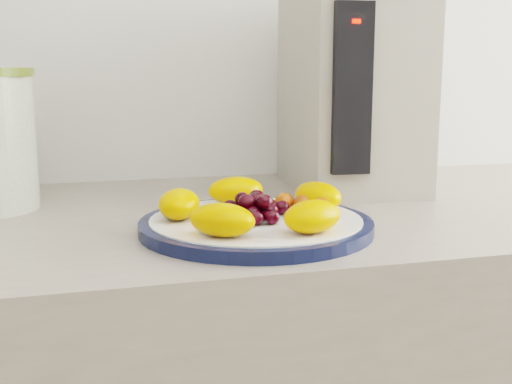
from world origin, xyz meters
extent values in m
cylinder|color=#0D1535|center=(-0.03, 1.07, 0.91)|extent=(0.29, 0.29, 0.01)
cylinder|color=white|center=(-0.03, 1.07, 0.91)|extent=(0.26, 0.26, 0.02)
cube|color=#A79F91|center=(0.20, 1.32, 1.07)|extent=(0.21, 0.28, 0.33)
cube|color=black|center=(0.14, 1.19, 1.07)|extent=(0.06, 0.02, 0.25)
cube|color=#FF0C05|center=(0.14, 1.18, 1.16)|extent=(0.01, 0.01, 0.01)
ellipsoid|color=orange|center=(0.06, 1.10, 0.94)|extent=(0.07, 0.09, 0.04)
ellipsoid|color=orange|center=(-0.03, 1.17, 0.94)|extent=(0.08, 0.05, 0.04)
ellipsoid|color=orange|center=(-0.12, 1.09, 0.94)|extent=(0.07, 0.09, 0.04)
ellipsoid|color=orange|center=(-0.09, 1.00, 0.94)|extent=(0.09, 0.09, 0.04)
ellipsoid|color=orange|center=(0.01, 0.99, 0.94)|extent=(0.09, 0.08, 0.04)
ellipsoid|color=black|center=(-0.03, 1.07, 0.93)|extent=(0.02, 0.02, 0.02)
ellipsoid|color=black|center=(-0.01, 1.07, 0.93)|extent=(0.02, 0.02, 0.02)
ellipsoid|color=black|center=(-0.02, 1.09, 0.93)|extent=(0.02, 0.02, 0.02)
ellipsoid|color=black|center=(-0.04, 1.09, 0.93)|extent=(0.02, 0.02, 0.02)
ellipsoid|color=black|center=(-0.05, 1.07, 0.93)|extent=(0.02, 0.02, 0.02)
ellipsoid|color=black|center=(-0.04, 1.05, 0.93)|extent=(0.02, 0.02, 0.02)
ellipsoid|color=black|center=(-0.02, 1.05, 0.93)|extent=(0.02, 0.02, 0.02)
ellipsoid|color=black|center=(0.00, 1.08, 0.93)|extent=(0.02, 0.02, 0.02)
ellipsoid|color=black|center=(0.00, 1.10, 0.93)|extent=(0.02, 0.02, 0.02)
ellipsoid|color=black|center=(-0.02, 1.11, 0.93)|extent=(0.02, 0.02, 0.02)
ellipsoid|color=black|center=(-0.04, 1.11, 0.93)|extent=(0.02, 0.02, 0.02)
ellipsoid|color=black|center=(-0.06, 1.10, 0.93)|extent=(0.02, 0.02, 0.02)
ellipsoid|color=black|center=(-0.07, 1.08, 0.93)|extent=(0.02, 0.02, 0.02)
ellipsoid|color=black|center=(-0.07, 1.06, 0.93)|extent=(0.02, 0.02, 0.02)
ellipsoid|color=black|center=(-0.06, 1.04, 0.93)|extent=(0.02, 0.02, 0.02)
ellipsoid|color=black|center=(-0.04, 1.03, 0.93)|extent=(0.02, 0.02, 0.02)
ellipsoid|color=black|center=(-0.02, 1.03, 0.93)|extent=(0.02, 0.02, 0.02)
ellipsoid|color=black|center=(-0.03, 1.07, 0.94)|extent=(0.02, 0.02, 0.02)
ellipsoid|color=black|center=(-0.03, 1.09, 0.94)|extent=(0.02, 0.02, 0.02)
ellipsoid|color=black|center=(-0.05, 1.08, 0.94)|extent=(0.02, 0.02, 0.02)
ellipsoid|color=black|center=(-0.05, 1.06, 0.94)|extent=(0.02, 0.02, 0.02)
ellipsoid|color=black|center=(-0.03, 1.05, 0.94)|extent=(0.02, 0.02, 0.02)
ellipsoid|color=#C9420D|center=(0.04, 1.09, 0.93)|extent=(0.03, 0.02, 0.02)
ellipsoid|color=#C9420D|center=(0.07, 1.10, 0.93)|extent=(0.04, 0.03, 0.02)
ellipsoid|color=#C9420D|center=(0.05, 1.06, 0.93)|extent=(0.04, 0.04, 0.02)
ellipsoid|color=#C9420D|center=(0.02, 1.10, 0.93)|extent=(0.04, 0.04, 0.02)
camera|label=1|loc=(-0.24, 0.33, 1.10)|focal=45.00mm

